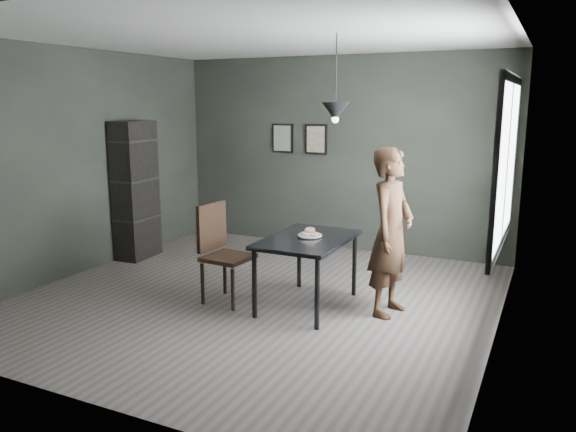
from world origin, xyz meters
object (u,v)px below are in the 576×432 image
at_px(white_plate, 310,236).
at_px(wood_chair, 221,246).
at_px(shelf_unit, 135,190).
at_px(cafe_table, 307,245).
at_px(pendant_lamp, 335,111).
at_px(woman, 391,232).

relative_size(white_plate, wood_chair, 0.21).
bearing_deg(shelf_unit, cafe_table, -18.25).
height_order(shelf_unit, pendant_lamp, pendant_lamp).
bearing_deg(pendant_lamp, woman, 7.66).
bearing_deg(pendant_lamp, cafe_table, -158.20).
bearing_deg(white_plate, pendant_lamp, 11.17).
relative_size(wood_chair, shelf_unit, 0.57).
xyz_separation_m(cafe_table, wood_chair, (-0.92, -0.25, -0.06)).
relative_size(woman, pendant_lamp, 1.98).
xyz_separation_m(cafe_table, shelf_unit, (-2.92, 0.75, 0.27)).
bearing_deg(woman, white_plate, 107.34).
bearing_deg(white_plate, shelf_unit, 166.52).
relative_size(cafe_table, woman, 0.70).
xyz_separation_m(cafe_table, woman, (0.84, 0.18, 0.18)).
height_order(cafe_table, white_plate, white_plate).
bearing_deg(woman, wood_chair, 112.32).
relative_size(cafe_table, white_plate, 5.22).
bearing_deg(woman, pendant_lamp, 106.30).
bearing_deg(white_plate, wood_chair, -161.96).
height_order(cafe_table, wood_chair, wood_chair).
height_order(cafe_table, woman, woman).
bearing_deg(cafe_table, white_plate, 84.74).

